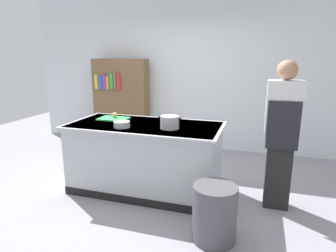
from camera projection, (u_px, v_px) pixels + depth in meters
The scene contains 10 objects.
ground_plane at pixel (146, 189), 3.95m from camera, with size 10.00×10.00×0.00m, color gray.
back_wall at pixel (186, 70), 5.54m from camera, with size 6.40×0.12×3.00m, color silver.
counter_island at pixel (145, 156), 3.84m from camera, with size 1.98×0.98×0.90m.
cutting_board at pixel (114, 119), 4.02m from camera, with size 0.40×0.28×0.02m, color green.
onion at pixel (115, 115), 4.03m from camera, with size 0.08×0.08×0.08m, color tan.
stock_pot at pixel (170, 122), 3.50m from camera, with size 0.29×0.23×0.16m.
mixing_bowl at pixel (122, 124), 3.57m from camera, with size 0.20×0.20×0.08m, color #B7BABF.
trash_bin at pixel (215, 213), 2.80m from camera, with size 0.43×0.43×0.57m, color #4C4C51.
person_chef at pixel (282, 133), 3.29m from camera, with size 0.38×0.25×1.72m.
bookshelf at pixel (121, 102), 5.78m from camera, with size 1.10×0.31×1.70m.
Camera 1 is at (1.39, -3.37, 1.76)m, focal length 31.08 mm.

